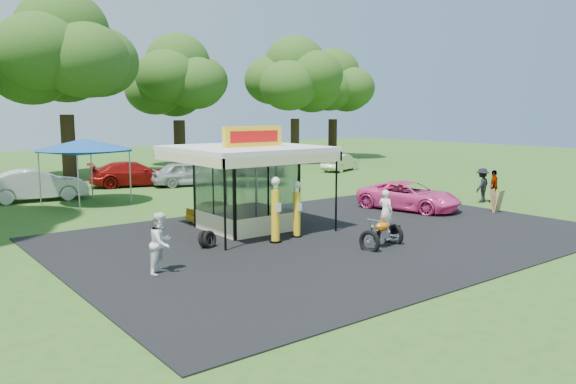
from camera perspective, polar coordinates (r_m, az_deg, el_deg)
name	(u,v)px	position (r m, az deg, el deg)	size (l,w,h in m)	color
ground	(371,246)	(20.32, 8.41, -5.41)	(120.00, 120.00, 0.00)	#2C561B
asphalt_apron	(333,235)	(21.71, 4.60, -4.41)	(20.00, 14.00, 0.04)	black
gas_station_kiosk	(246,186)	(22.52, -4.27, 0.61)	(5.40, 5.40, 4.18)	white
gas_pump_left	(275,212)	(20.23, -1.29, -2.01)	(0.45, 0.45, 2.43)	black
gas_pump_right	(297,211)	(21.14, 0.91, -1.90)	(0.41, 0.41, 2.17)	black
motorcycle	(384,224)	(19.98, 9.73, -3.25)	(1.85, 1.10, 2.12)	black
spare_tires	(207,239)	(19.82, -8.23, -4.79)	(0.83, 0.66, 0.67)	black
a_frame_sign	(496,201)	(28.22, 20.41, -0.87)	(0.65, 0.64, 1.09)	#593819
kiosk_car	(218,210)	(24.57, -7.08, -1.87)	(1.13, 2.82, 0.96)	yellow
pink_sedan	(409,196)	(27.76, 12.20, -0.40)	(2.28, 4.94, 1.37)	#F94398
spectator_west	(162,243)	(16.93, -12.72, -5.08)	(0.90, 0.70, 1.84)	white
spectator_east_a	(482,185)	(31.16, 19.12, 0.66)	(1.17, 0.67, 1.81)	black
spectator_east_b	(494,186)	(31.38, 20.18, 0.56)	(1.00, 0.42, 1.71)	gray
bg_car_a	(37,185)	(32.87, -24.18, 0.64)	(1.78, 5.10, 1.68)	silver
bg_car_b	(133,174)	(37.23, -15.45, 1.80)	(2.21, 5.44, 1.58)	maroon
bg_car_c	(188,173)	(36.64, -10.14, 1.86)	(1.86, 4.63, 1.58)	#ABABB0
bg_car_d	(252,167)	(41.56, -3.66, 2.60)	(2.34, 5.07, 1.41)	#505053
bg_car_e	(340,162)	(45.30, 5.34, 3.03)	(1.48, 4.23, 1.39)	beige
tent_west	(84,145)	(30.62, -20.03, 4.52)	(4.82, 4.82, 3.37)	gray
tent_east	(241,141)	(36.01, -4.82, 5.22)	(4.58, 4.58, 3.20)	gray
oak_far_c	(64,63)	(43.21, -21.81, 12.10)	(10.86, 10.86, 12.80)	black
oak_far_d	(178,84)	(49.87, -11.11, 10.71)	(9.31, 9.31, 11.08)	black
oak_far_e	(295,84)	(52.54, 0.72, 10.90)	(9.50, 9.50, 11.31)	black
oak_far_f	(333,90)	(57.83, 4.61, 10.31)	(8.93, 8.93, 10.76)	black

